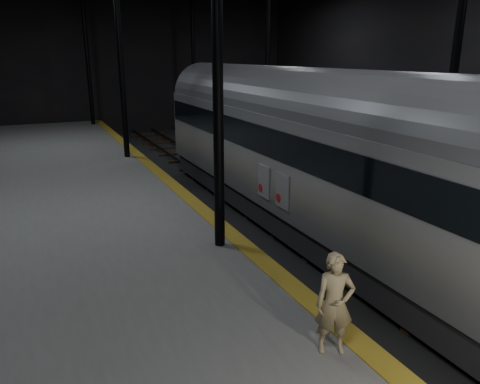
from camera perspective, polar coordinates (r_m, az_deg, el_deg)
ground at (r=17.52m, az=4.23°, el=-2.79°), size 44.00×44.00×0.00m
platform_left at (r=15.42m, az=-21.13°, el=-4.63°), size 9.00×43.80×1.00m
platform_right at (r=21.85m, az=21.83°, el=1.31°), size 9.00×43.80×1.00m
tactile_strip at (r=15.97m, az=-6.01°, el=-0.96°), size 0.50×43.80×0.01m
track at (r=17.49m, az=4.23°, el=-2.58°), size 2.40×43.00×0.24m
train at (r=15.01m, az=8.29°, el=5.44°), size 2.95×19.67×5.26m
woman at (r=7.92m, az=11.47°, el=-13.22°), size 0.75×0.64×1.74m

